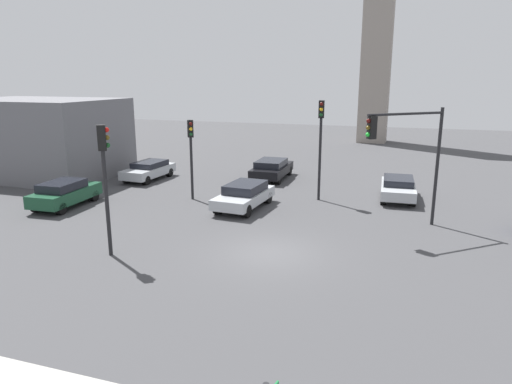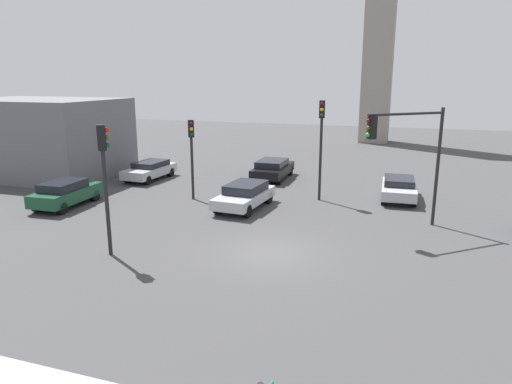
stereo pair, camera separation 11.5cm
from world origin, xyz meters
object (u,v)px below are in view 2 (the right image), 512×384
(traffic_light_1, at_px, (104,166))
(car_1, at_px, (66,193))
(car_4, at_px, (399,188))
(car_5, at_px, (273,169))
(traffic_light_2, at_px, (192,144))
(car_0, at_px, (245,195))
(traffic_light_3, at_px, (408,144))
(car_3, at_px, (150,170))
(traffic_light_0, at_px, (321,132))

(traffic_light_1, relative_size, car_1, 1.22)
(car_4, relative_size, car_5, 0.93)
(traffic_light_2, distance_m, car_0, 4.52)
(car_0, bearing_deg, car_4, 124.82)
(traffic_light_3, relative_size, car_5, 1.21)
(traffic_light_3, bearing_deg, traffic_light_2, -50.14)
(car_0, height_order, car_3, car_0)
(car_0, xyz_separation_m, car_3, (-9.03, 4.95, -0.05))
(traffic_light_0, distance_m, car_5, 7.24)
(traffic_light_1, xyz_separation_m, car_5, (2.15, 16.25, -2.96))
(car_1, distance_m, car_4, 19.41)
(car_5, bearing_deg, traffic_light_2, 156.55)
(traffic_light_3, xyz_separation_m, car_3, (-17.50, 6.09, -3.45))
(traffic_light_0, height_order, traffic_light_3, traffic_light_0)
(car_0, distance_m, car_4, 9.40)
(traffic_light_2, bearing_deg, car_1, -92.32)
(traffic_light_1, bearing_deg, car_3, 81.18)
(traffic_light_2, height_order, car_4, traffic_light_2)
(traffic_light_1, distance_m, traffic_light_2, 9.30)
(car_0, xyz_separation_m, car_4, (8.11, 4.76, -0.05))
(car_1, relative_size, car_3, 0.97)
(traffic_light_1, distance_m, car_3, 15.01)
(traffic_light_1, height_order, traffic_light_3, traffic_light_3)
(car_3, bearing_deg, car_5, 111.94)
(traffic_light_3, bearing_deg, car_4, -127.20)
(traffic_light_1, xyz_separation_m, car_0, (2.85, 8.39, -2.97))
(car_0, relative_size, car_4, 1.06)
(car_3, height_order, car_4, car_3)
(traffic_light_2, bearing_deg, car_4, 74.47)
(traffic_light_3, height_order, car_5, traffic_light_3)
(traffic_light_2, relative_size, car_0, 1.01)
(traffic_light_1, height_order, car_5, traffic_light_1)
(traffic_light_2, distance_m, car_3, 7.26)
(traffic_light_0, relative_size, traffic_light_3, 1.02)
(car_1, xyz_separation_m, car_3, (0.71, 7.83, -0.08))
(traffic_light_2, relative_size, car_4, 1.07)
(car_1, bearing_deg, car_3, -7.70)
(car_3, bearing_deg, traffic_light_0, 84.25)
(traffic_light_0, relative_size, car_5, 1.23)
(traffic_light_1, xyz_separation_m, car_4, (10.96, 13.14, -3.01))
(car_0, bearing_deg, traffic_light_2, -99.22)
(car_1, distance_m, car_5, 14.04)
(car_3, xyz_separation_m, car_5, (8.33, 2.91, 0.06))
(traffic_light_1, relative_size, traffic_light_2, 1.13)
(traffic_light_0, height_order, car_3, traffic_light_0)
(traffic_light_0, xyz_separation_m, car_5, (-4.33, 4.78, -3.28))
(car_5, bearing_deg, car_4, -110.23)
(traffic_light_0, distance_m, traffic_light_3, 6.42)
(traffic_light_0, bearing_deg, car_5, -145.39)
(traffic_light_2, xyz_separation_m, car_5, (2.91, 6.99, -2.56))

